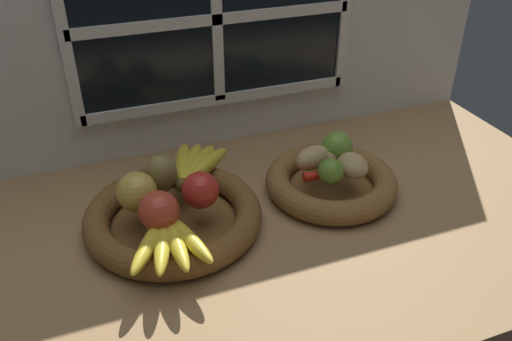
% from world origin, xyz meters
% --- Properties ---
extents(ground_plane, '(1.40, 0.90, 0.03)m').
position_xyz_m(ground_plane, '(0.00, 0.00, -0.01)').
color(ground_plane, '#9E774C').
extents(back_wall, '(1.40, 0.05, 0.55)m').
position_xyz_m(back_wall, '(0.00, 0.30, 0.28)').
color(back_wall, silver).
rests_on(back_wall, ground_plane).
extents(fruit_bowl_left, '(0.34, 0.34, 0.05)m').
position_xyz_m(fruit_bowl_left, '(-0.19, -0.01, 0.02)').
color(fruit_bowl_left, brown).
rests_on(fruit_bowl_left, ground_plane).
extents(fruit_bowl_right, '(0.28, 0.28, 0.05)m').
position_xyz_m(fruit_bowl_right, '(0.16, -0.01, 0.02)').
color(fruit_bowl_right, brown).
rests_on(fruit_bowl_right, ground_plane).
extents(apple_red_front, '(0.07, 0.07, 0.07)m').
position_xyz_m(apple_red_front, '(-0.22, -0.07, 0.09)').
color(apple_red_front, '#CC422D').
rests_on(apple_red_front, fruit_bowl_left).
extents(apple_golden_left, '(0.08, 0.08, 0.08)m').
position_xyz_m(apple_golden_left, '(-0.25, 0.00, 0.09)').
color(apple_golden_left, gold).
rests_on(apple_golden_left, fruit_bowl_left).
extents(apple_red_right, '(0.07, 0.07, 0.07)m').
position_xyz_m(apple_red_right, '(-0.14, -0.03, 0.09)').
color(apple_red_right, red).
rests_on(apple_red_right, fruit_bowl_left).
extents(pear_brown, '(0.07, 0.07, 0.08)m').
position_xyz_m(pear_brown, '(-0.19, 0.04, 0.09)').
color(pear_brown, olive).
rests_on(pear_brown, fruit_bowl_left).
extents(banana_bunch_front, '(0.15, 0.17, 0.03)m').
position_xyz_m(banana_bunch_front, '(-0.22, -0.13, 0.06)').
color(banana_bunch_front, yellow).
rests_on(banana_bunch_front, fruit_bowl_left).
extents(banana_bunch_back, '(0.15, 0.18, 0.03)m').
position_xyz_m(banana_bunch_back, '(-0.12, 0.09, 0.07)').
color(banana_bunch_back, gold).
rests_on(banana_bunch_back, fruit_bowl_left).
extents(potato_small, '(0.07, 0.08, 0.05)m').
position_xyz_m(potato_small, '(0.19, -0.04, 0.08)').
color(potato_small, tan).
rests_on(potato_small, fruit_bowl_right).
extents(potato_back, '(0.10, 0.10, 0.04)m').
position_xyz_m(potato_back, '(0.17, 0.03, 0.07)').
color(potato_back, tan).
rests_on(potato_back, fruit_bowl_right).
extents(potato_oblong, '(0.09, 0.07, 0.05)m').
position_xyz_m(potato_oblong, '(0.12, 0.01, 0.08)').
color(potato_oblong, tan).
rests_on(potato_oblong, fruit_bowl_right).
extents(lime_near, '(0.05, 0.05, 0.05)m').
position_xyz_m(lime_near, '(0.13, -0.05, 0.08)').
color(lime_near, olive).
rests_on(lime_near, fruit_bowl_right).
extents(lime_far, '(0.07, 0.07, 0.07)m').
position_xyz_m(lime_far, '(0.18, 0.02, 0.08)').
color(lime_far, '#6B9E33').
rests_on(lime_far, fruit_bowl_right).
extents(chili_pepper, '(0.14, 0.04, 0.02)m').
position_xyz_m(chili_pepper, '(0.15, -0.04, 0.06)').
color(chili_pepper, red).
rests_on(chili_pepper, fruit_bowl_right).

